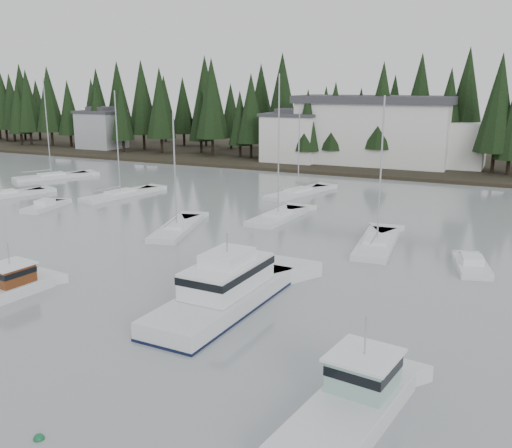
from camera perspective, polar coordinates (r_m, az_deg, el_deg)
The scene contains 17 objects.
far_shore_land at distance 109.89m, azimuth 15.94°, elevation 6.41°, with size 240.00×54.00×1.00m, color black.
conifer_treeline at distance 99.13m, azimuth 14.87°, elevation 5.71°, with size 200.00×22.00×20.00m, color black, non-canonical shape.
house_west at distance 96.80m, azimuth 3.62°, elevation 8.73°, with size 9.54×7.42×8.75m.
house_far_west at distance 120.31m, azimuth -15.19°, elevation 9.19°, with size 8.48×7.42×8.25m.
harbor_inn at distance 95.51m, azimuth 12.92°, elevation 9.02°, with size 29.50×11.50×10.90m.
cabin_cruiser_center at distance 35.37m, azimuth -3.19°, elevation -7.08°, with size 4.48×12.72×5.39m.
lobster_boat_teal at distance 24.78m, azimuth 9.39°, elevation -17.72°, with size 4.16×8.88×4.75m.
sailboat_0 at distance 75.47m, azimuth -24.12°, elevation 2.52°, with size 6.22×10.49×14.11m.
sailboat_1 at distance 71.33m, azimuth -13.39°, elevation 2.76°, with size 4.44×10.98×13.13m.
sailboat_2 at distance 87.75m, azimuth -19.76°, elevation 4.38°, with size 7.42×10.53×14.54m.
sailboat_5 at distance 57.98m, azimuth 2.21°, elevation 0.60°, with size 3.47×9.30×14.86m.
sailboat_6 at distance 49.37m, azimuth 11.99°, elevation -2.12°, with size 3.75×10.13×13.05m.
sailboat_7 at distance 53.83m, azimuth -7.92°, elevation -0.61°, with size 5.19×10.08×11.38m.
sailboat_9 at distance 70.76m, azimuth 4.23°, elevation 3.00°, with size 5.36×11.22×11.43m.
runabout_0 at distance 66.70m, azimuth -20.32°, elevation 1.55°, with size 3.16×6.14×1.42m.
runabout_1 at distance 45.40m, azimuth 20.76°, elevation -4.08°, with size 3.38×5.68×1.42m.
mooring_buoy_green at distance 25.21m, azimuth -20.88°, elevation -19.46°, with size 0.44×0.44×0.44m, color #145933.
Camera 1 is at (17.40, -10.65, 13.53)m, focal length 40.00 mm.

